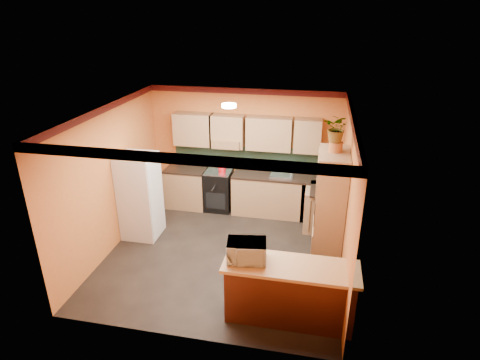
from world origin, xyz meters
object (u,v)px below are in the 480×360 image
Objects in this scene: stove at (219,190)px; pantry at (329,211)px; base_cabinets_back at (246,193)px; breakfast_bar at (289,294)px; microwave at (246,251)px; fridge at (140,196)px.

pantry reaches higher than stove.
base_cabinets_back is 2.03× the size of breakfast_bar.
stove is 1.66× the size of microwave.
stove is at bearing 144.53° from pantry.
breakfast_bar is 3.29× the size of microwave.
fridge reaches higher than microwave.
stove is 1.90m from fridge.
microwave is at bearing -79.25° from base_cabinets_back.
pantry reaches higher than base_cabinets_back.
microwave is (-1.15, -1.53, 0.03)m from pantry.
pantry is (2.39, -1.70, 0.59)m from stove.
base_cabinets_back is at bearing 92.37° from microwave.
microwave reaches higher than stove.
base_cabinets_back is 6.67× the size of microwave.
stove reaches higher than base_cabinets_back.
stove is (-0.62, -0.00, 0.02)m from base_cabinets_back.
breakfast_bar is at bearing -108.61° from pantry.
pantry is at bearing -43.99° from base_cabinets_back.
pantry is 1.91m from microwave.
base_cabinets_back is 3.46m from breakfast_bar.
breakfast_bar is at bearing -68.92° from base_cabinets_back.
pantry reaches higher than fridge.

